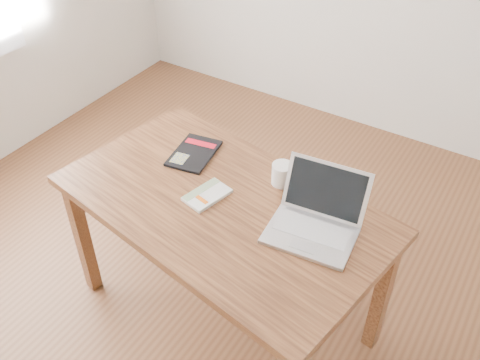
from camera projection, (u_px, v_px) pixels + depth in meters
The scene contains 6 objects.
room at pixel (197, 65), 1.90m from camera, with size 4.04×4.04×2.70m.
desk at pixel (223, 218), 2.30m from camera, with size 1.51×1.02×0.75m.
white_guidebook at pixel (207, 195), 2.26m from camera, with size 0.16×0.21×0.02m.
black_guidebook at pixel (194, 153), 2.50m from camera, with size 0.22×0.29×0.01m.
laptop at pixel (316, 219), 2.09m from camera, with size 0.37×0.36×0.23m.
coffee_mug at pixel (283, 174), 2.30m from camera, with size 0.12×0.09×0.10m.
Camera 1 is at (0.98, -1.38, 2.25)m, focal length 40.00 mm.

